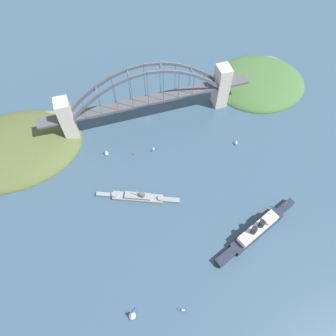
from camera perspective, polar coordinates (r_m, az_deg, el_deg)
name	(u,v)px	position (r m, az deg, el deg)	size (l,w,h in m)	color
ground_plane	(149,119)	(386.16, -3.54, 8.90)	(1400.00, 1400.00, 0.00)	#334C60
harbor_arch_bridge	(147,101)	(364.36, -3.79, 12.10)	(244.52, 18.01, 76.11)	beige
headland_west_shore	(259,82)	(448.58, 16.17, 14.78)	(123.01, 110.12, 25.61)	#3D6033
headland_east_shore	(15,148)	(397.50, -26.11, 3.25)	(157.51, 115.74, 28.13)	#4C562D
ocean_liner	(257,230)	(312.97, 15.82, -10.83)	(97.59, 43.57, 21.57)	#1E2333
naval_cruiser	(138,197)	(321.82, -5.40, -5.26)	(81.15, 36.89, 16.33)	gray
seaplane_taxiing_near_bridge	(171,93)	(414.23, 0.64, 13.54)	(9.41, 7.88, 5.01)	#B7B7B2
small_boat_0	(154,149)	(355.36, -2.59, 3.41)	(8.46, 4.04, 2.58)	#234C8C
small_boat_1	(183,310)	(288.46, 2.66, -24.43)	(7.71, 4.73, 2.55)	#234C8C
small_boat_2	(236,142)	(366.96, 12.28, 4.66)	(5.25, 6.77, 6.81)	#234C8C
small_boat_3	(106,152)	(356.08, -11.18, 2.83)	(5.96, 8.01, 7.56)	#2D6B3D
small_boat_4	(132,315)	(284.68, -6.58, -25.00)	(9.21, 9.60, 11.67)	#234C8C
channel_marker_buoy	(134,154)	(353.18, -6.25, 2.59)	(2.20, 2.20, 2.75)	red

